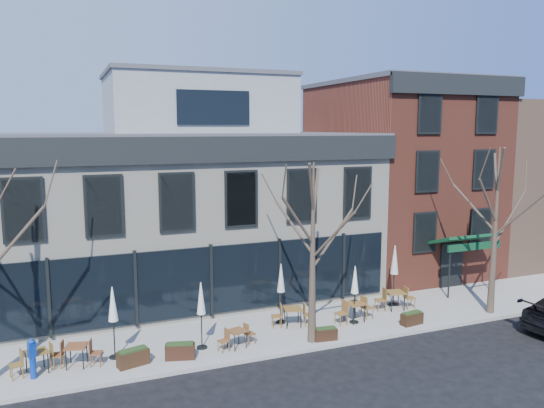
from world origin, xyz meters
name	(u,v)px	position (x,y,z in m)	size (l,w,h in m)	color
ground	(211,322)	(0.00, 0.00, 0.00)	(120.00, 120.00, 0.00)	black
sidewalk_front	(299,327)	(3.25, -2.15, 0.07)	(33.50, 4.70, 0.15)	gray
corner_building	(185,201)	(0.07, 5.07, 4.72)	(18.39, 10.39, 11.10)	beige
red_brick_building	(398,175)	(13.00, 4.98, 5.64)	(8.20, 11.78, 11.18)	brown
bg_building	(511,179)	(23.00, 6.00, 5.00)	(12.00, 12.00, 10.00)	#8C664C
tree_mid	(313,251)	(3.01, -3.90, 3.79)	(3.50, 3.55, 7.04)	#382B21
tree_right	(495,229)	(12.01, -3.90, 4.02)	(3.72, 3.77, 7.48)	#382B21
call_box	(32,357)	(-7.01, -3.26, 0.90)	(0.30, 0.28, 1.41)	#0B329B
cafe_set_0	(37,359)	(-6.90, -2.85, 0.63)	(1.82, 0.91, 0.93)	brown
cafe_set_1	(77,353)	(-5.63, -2.84, 0.63)	(1.83, 0.90, 0.94)	brown
cafe_set_2	(237,337)	(0.08, -3.38, 0.58)	(1.64, 0.81, 0.84)	brown
cafe_set_3	(293,315)	(2.95, -2.16, 0.65)	(1.89, 0.89, 0.97)	brown
cafe_set_4	(354,310)	(5.65, -2.64, 0.68)	(1.99, 0.90, 1.02)	brown
cafe_set_5	(395,298)	(8.19, -1.98, 0.68)	(2.00, 0.89, 1.03)	brown
umbrella_0	(113,308)	(-4.32, -2.60, 2.03)	(0.43, 0.43, 2.67)	black
umbrella_1	(201,302)	(-1.16, -2.93, 1.97)	(0.41, 0.41, 2.58)	black
umbrella_2	(281,281)	(2.66, -1.57, 1.98)	(0.42, 0.42, 2.60)	black
umbrella_3	(355,283)	(5.57, -2.76, 1.92)	(0.40, 0.40, 2.50)	black
umbrella_4	(395,263)	(8.49, -1.41, 2.18)	(0.46, 0.46, 2.88)	black
planter_0	(133,357)	(-3.78, -3.50, 0.45)	(1.17, 0.71, 0.61)	#321F10
planter_1	(180,351)	(-2.13, -3.55, 0.45)	(1.14, 0.69, 0.60)	black
planter_2	(325,334)	(3.56, -3.97, 0.40)	(0.95, 0.48, 0.51)	black
planter_3	(412,318)	(7.76, -3.84, 0.42)	(1.03, 0.52, 0.55)	black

